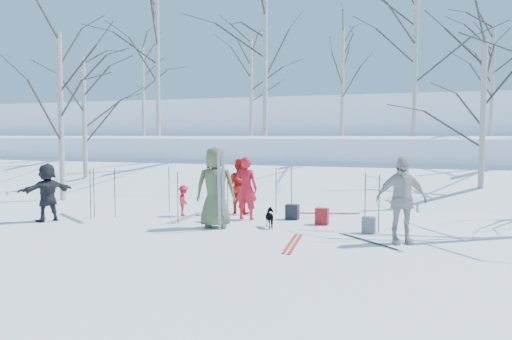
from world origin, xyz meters
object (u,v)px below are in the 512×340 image
at_px(skier_red_north, 246,188).
at_px(backpack_grey, 369,225).
at_px(skier_olive_center, 215,187).
at_px(skier_cream_east, 401,200).
at_px(skier_red_seated, 184,201).
at_px(skier_grey_west, 47,192).
at_px(skier_redor_behind, 240,186).
at_px(backpack_dark, 292,212).
at_px(backpack_red, 322,216).
at_px(dog, 271,218).

height_order(skier_red_north, backpack_grey, skier_red_north).
distance_m(skier_olive_center, skier_cream_east, 4.36).
bearing_deg(skier_red_seated, backpack_grey, -115.70).
relative_size(skier_red_seated, skier_grey_west, 0.57).
bearing_deg(skier_redor_behind, skier_cream_east, 164.13).
height_order(skier_red_seated, skier_cream_east, skier_cream_east).
bearing_deg(skier_cream_east, backpack_dark, 122.37).
bearing_deg(backpack_red, skier_cream_east, -38.33).
bearing_deg(backpack_red, backpack_dark, 151.20).
xyz_separation_m(skier_olive_center, backpack_red, (2.36, 1.26, -0.77)).
bearing_deg(skier_red_north, dog, 138.54).
bearing_deg(skier_grey_west, skier_red_seated, 148.82).
relative_size(skier_olive_center, skier_red_north, 1.17).
height_order(skier_cream_east, dog, skier_cream_east).
relative_size(dog, backpack_red, 1.36).
height_order(skier_red_north, skier_red_seated, skier_red_north).
relative_size(skier_red_north, skier_cream_east, 0.92).
distance_m(skier_grey_west, dog, 5.90).
relative_size(skier_red_north, skier_red_seated, 1.95).
xyz_separation_m(skier_grey_west, dog, (5.78, 1.10, -0.52)).
distance_m(skier_cream_east, backpack_red, 2.64).
relative_size(skier_redor_behind, backpack_red, 3.75).
xyz_separation_m(skier_redor_behind, backpack_dark, (1.69, -0.45, -0.59)).
distance_m(skier_red_seated, skier_cream_east, 6.14).
bearing_deg(skier_grey_west, backpack_grey, 123.66).
bearing_deg(skier_cream_east, skier_redor_behind, 129.07).
xyz_separation_m(dog, backpack_red, (1.08, 0.81, -0.03)).
height_order(skier_redor_behind, skier_cream_east, skier_cream_east).
relative_size(skier_cream_east, backpack_red, 4.33).
bearing_deg(dog, backpack_red, -177.12).
bearing_deg(skier_grey_west, dog, 126.16).
xyz_separation_m(backpack_red, backpack_dark, (-0.91, 0.50, -0.01)).
bearing_deg(backpack_red, backpack_grey, -30.51).
xyz_separation_m(skier_red_north, skier_cream_east, (4.07, -1.67, 0.07)).
bearing_deg(backpack_dark, dog, -97.25).
height_order(skier_olive_center, skier_red_north, skier_olive_center).
distance_m(skier_red_north, backpack_grey, 3.47).
height_order(backpack_grey, backpack_dark, backpack_dark).
xyz_separation_m(skier_redor_behind, backpack_grey, (3.84, -1.69, -0.60)).
distance_m(skier_redor_behind, backpack_grey, 4.23).
xyz_separation_m(skier_red_seated, backpack_grey, (5.15, -0.77, -0.24)).
relative_size(skier_grey_west, dog, 2.66).
xyz_separation_m(skier_red_seated, backpack_dark, (3.00, 0.47, -0.23)).
xyz_separation_m(skier_red_seated, backpack_red, (3.91, -0.04, -0.22)).
bearing_deg(backpack_grey, skier_grey_west, -171.69).
xyz_separation_m(skier_red_seated, dog, (2.83, -0.85, -0.19)).
bearing_deg(backpack_red, skier_olive_center, -151.87).
bearing_deg(backpack_red, dog, -143.08).
bearing_deg(skier_olive_center, skier_redor_behind, -101.60).
xyz_separation_m(skier_grey_west, backpack_dark, (5.94, 2.41, -0.56)).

